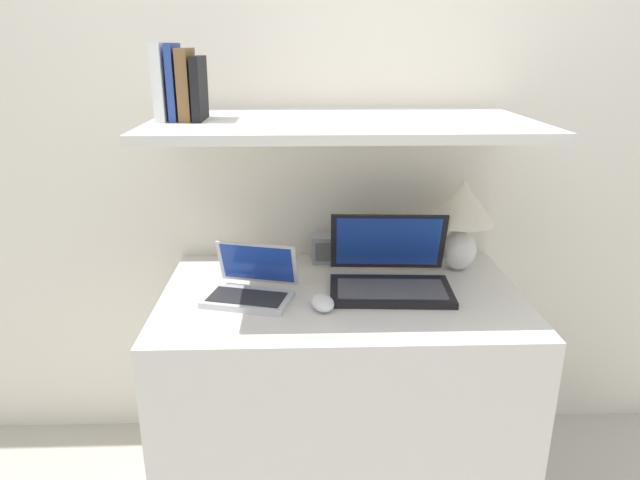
{
  "coord_description": "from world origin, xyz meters",
  "views": [
    {
      "loc": [
        -0.12,
        -1.32,
        1.53
      ],
      "look_at": [
        -0.07,
        0.35,
        0.95
      ],
      "focal_mm": 32.0,
      "sensor_mm": 36.0,
      "label": 1
    }
  ],
  "objects_px": {
    "laptop_small": "(251,287)",
    "laptop_large": "(390,274)",
    "computer_mouse": "(323,303)",
    "book_black": "(199,88)",
    "book_blue": "(175,82)",
    "table_lamp": "(462,213)",
    "book_brown": "(187,85)",
    "book_white": "(163,82)",
    "router_box": "(327,249)"
  },
  "relations": [
    {
      "from": "laptop_small",
      "to": "laptop_large",
      "type": "bearing_deg",
      "value": 8.36
    },
    {
      "from": "computer_mouse",
      "to": "book_black",
      "type": "height_order",
      "value": "book_black"
    },
    {
      "from": "laptop_large",
      "to": "book_blue",
      "type": "xyz_separation_m",
      "value": [
        -0.65,
        0.04,
        0.6
      ]
    },
    {
      "from": "laptop_large",
      "to": "book_black",
      "type": "height_order",
      "value": "book_black"
    },
    {
      "from": "table_lamp",
      "to": "book_brown",
      "type": "height_order",
      "value": "book_brown"
    },
    {
      "from": "book_blue",
      "to": "book_brown",
      "type": "xyz_separation_m",
      "value": [
        0.03,
        0.0,
        -0.01
      ]
    },
    {
      "from": "laptop_large",
      "to": "book_white",
      "type": "bearing_deg",
      "value": 176.48
    },
    {
      "from": "table_lamp",
      "to": "router_box",
      "type": "bearing_deg",
      "value": 169.29
    },
    {
      "from": "book_blue",
      "to": "book_brown",
      "type": "bearing_deg",
      "value": 0.0
    },
    {
      "from": "laptop_large",
      "to": "computer_mouse",
      "type": "bearing_deg",
      "value": -146.46
    },
    {
      "from": "laptop_small",
      "to": "book_brown",
      "type": "bearing_deg",
      "value": 148.21
    },
    {
      "from": "book_white",
      "to": "book_black",
      "type": "bearing_deg",
      "value": 0.0
    },
    {
      "from": "laptop_large",
      "to": "book_brown",
      "type": "bearing_deg",
      "value": 176.08
    },
    {
      "from": "laptop_small",
      "to": "computer_mouse",
      "type": "xyz_separation_m",
      "value": [
        0.22,
        -0.08,
        -0.02
      ]
    },
    {
      "from": "router_box",
      "to": "book_white",
      "type": "height_order",
      "value": "book_white"
    },
    {
      "from": "table_lamp",
      "to": "book_white",
      "type": "height_order",
      "value": "book_white"
    },
    {
      "from": "book_blue",
      "to": "laptop_small",
      "type": "bearing_deg",
      "value": -27.3
    },
    {
      "from": "laptop_large",
      "to": "laptop_small",
      "type": "relative_size",
      "value": 1.32
    },
    {
      "from": "table_lamp",
      "to": "router_box",
      "type": "xyz_separation_m",
      "value": [
        -0.46,
        0.09,
        -0.16
      ]
    },
    {
      "from": "table_lamp",
      "to": "computer_mouse",
      "type": "bearing_deg",
      "value": -148.0
    },
    {
      "from": "book_brown",
      "to": "book_white",
      "type": "bearing_deg",
      "value": -180.0
    },
    {
      "from": "book_black",
      "to": "table_lamp",
      "type": "bearing_deg",
      "value": 7.72
    },
    {
      "from": "laptop_small",
      "to": "book_black",
      "type": "height_order",
      "value": "book_black"
    },
    {
      "from": "laptop_large",
      "to": "book_brown",
      "type": "xyz_separation_m",
      "value": [
        -0.62,
        0.04,
        0.59
      ]
    },
    {
      "from": "table_lamp",
      "to": "book_blue",
      "type": "relative_size",
      "value": 1.47
    },
    {
      "from": "laptop_small",
      "to": "book_brown",
      "type": "height_order",
      "value": "book_brown"
    },
    {
      "from": "computer_mouse",
      "to": "book_blue",
      "type": "distance_m",
      "value": 0.79
    },
    {
      "from": "laptop_small",
      "to": "book_blue",
      "type": "xyz_separation_m",
      "value": [
        -0.21,
        0.11,
        0.61
      ]
    },
    {
      "from": "table_lamp",
      "to": "laptop_small",
      "type": "distance_m",
      "value": 0.76
    },
    {
      "from": "router_box",
      "to": "book_blue",
      "type": "relative_size",
      "value": 0.5
    },
    {
      "from": "book_blue",
      "to": "book_brown",
      "type": "height_order",
      "value": "book_blue"
    },
    {
      "from": "laptop_small",
      "to": "book_blue",
      "type": "distance_m",
      "value": 0.66
    },
    {
      "from": "computer_mouse",
      "to": "book_black",
      "type": "bearing_deg",
      "value": 152.06
    },
    {
      "from": "book_blue",
      "to": "book_black",
      "type": "distance_m",
      "value": 0.07
    },
    {
      "from": "laptop_large",
      "to": "computer_mouse",
      "type": "xyz_separation_m",
      "value": [
        -0.22,
        -0.15,
        -0.03
      ]
    },
    {
      "from": "router_box",
      "to": "book_black",
      "type": "bearing_deg",
      "value": -152.63
    },
    {
      "from": "laptop_large",
      "to": "laptop_small",
      "type": "bearing_deg",
      "value": -171.64
    },
    {
      "from": "laptop_large",
      "to": "book_white",
      "type": "distance_m",
      "value": 0.92
    },
    {
      "from": "book_white",
      "to": "book_black",
      "type": "height_order",
      "value": "book_white"
    },
    {
      "from": "book_brown",
      "to": "book_black",
      "type": "bearing_deg",
      "value": 0.0
    },
    {
      "from": "router_box",
      "to": "book_blue",
      "type": "distance_m",
      "value": 0.78
    },
    {
      "from": "router_box",
      "to": "book_black",
      "type": "relative_size",
      "value": 0.6
    },
    {
      "from": "computer_mouse",
      "to": "book_brown",
      "type": "bearing_deg",
      "value": 154.27
    },
    {
      "from": "book_black",
      "to": "book_brown",
      "type": "bearing_deg",
      "value": -180.0
    },
    {
      "from": "laptop_small",
      "to": "router_box",
      "type": "distance_m",
      "value": 0.4
    },
    {
      "from": "laptop_small",
      "to": "computer_mouse",
      "type": "distance_m",
      "value": 0.24
    },
    {
      "from": "laptop_large",
      "to": "book_blue",
      "type": "height_order",
      "value": "book_blue"
    },
    {
      "from": "book_white",
      "to": "computer_mouse",
      "type": "bearing_deg",
      "value": -22.27
    },
    {
      "from": "book_brown",
      "to": "book_black",
      "type": "relative_size",
      "value": 1.12
    },
    {
      "from": "table_lamp",
      "to": "router_box",
      "type": "relative_size",
      "value": 2.92
    }
  ]
}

